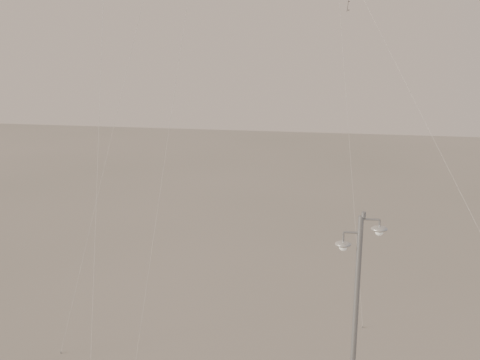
# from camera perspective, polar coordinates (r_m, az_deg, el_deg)

# --- Properties ---
(street_lamp) EXTENTS (1.62, 0.58, 9.77)m
(street_lamp) POSITION_cam_1_polar(r_m,az_deg,el_deg) (22.81, 9.72, -13.78)
(street_lamp) COLOR gray
(street_lamp) RESTS_ON ground
(kite_4) EXTENTS (9.94, 14.01, 18.33)m
(kite_4) POSITION_cam_1_polar(r_m,az_deg,el_deg) (33.08, 12.76, 10.25)
(kite_4) COLOR #352F2C
(kite_4) RESTS_ON ground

